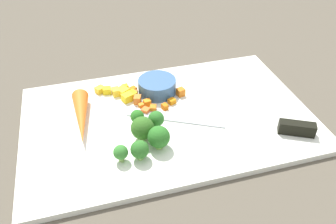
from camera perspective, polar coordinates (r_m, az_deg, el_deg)
The scene contains 29 objects.
ground_plane at distance 0.68m, azimuth -0.00°, elevation -1.45°, with size 4.00×4.00×0.00m, color brown.
cutting_board at distance 0.68m, azimuth -0.00°, elevation -1.06°, with size 0.56×0.35×0.01m, color white.
prep_bowl at distance 0.73m, azimuth -1.73°, elevation 4.32°, with size 0.08×0.08×0.03m, color #385D8A.
chef_knife at distance 0.66m, azimuth 14.22°, elevation -2.02°, with size 0.32×0.18×0.02m.
whole_carrot at distance 0.66m, azimuth -14.16°, elevation -0.86°, with size 0.03×0.03×0.14m, color orange.
carrot_dice_0 at distance 0.73m, azimuth -5.58°, elevation 3.09°, with size 0.01×0.01×0.01m, color orange.
carrot_dice_1 at distance 0.69m, azimuth -4.44°, elevation 1.03°, with size 0.01×0.01×0.01m, color orange.
carrot_dice_2 at distance 0.74m, azimuth -5.81°, elevation 3.71°, with size 0.01×0.01×0.01m, color orange.
carrot_dice_3 at distance 0.72m, azimuth -5.87°, elevation 2.57°, with size 0.01×0.01×0.01m, color orange.
carrot_dice_4 at distance 0.69m, azimuth -0.21°, elevation 0.93°, with size 0.01×0.01×0.01m, color orange.
carrot_dice_5 at distance 0.71m, azimuth -5.07°, elevation 2.07°, with size 0.01×0.02×0.02m, color orange.
carrot_dice_6 at distance 0.73m, azimuth 2.10°, elevation 3.30°, with size 0.02×0.01×0.02m, color orange.
carrot_dice_7 at distance 0.68m, azimuth -3.72°, elevation 0.25°, with size 0.01×0.01×0.01m, color orange.
carrot_dice_8 at distance 0.70m, azimuth -3.47°, elevation 1.53°, with size 0.01×0.01×0.01m, color orange.
carrot_dice_9 at distance 0.70m, azimuth 0.64°, elevation 1.79°, with size 0.01×0.01×0.01m, color orange.
carrot_dice_10 at distance 0.69m, azimuth -2.48°, elevation 0.63°, with size 0.01×0.01×0.01m, color orange.
pepper_dice_0 at distance 0.73m, azimuth -7.49°, elevation 3.35°, with size 0.02×0.02×0.02m, color yellow.
pepper_dice_1 at distance 0.73m, azimuth -8.62°, elevation 3.32°, with size 0.01×0.02×0.02m, color yellow.
pepper_dice_2 at distance 0.75m, azimuth -11.20°, elevation 3.65°, with size 0.02×0.02×0.01m, color yellow.
pepper_dice_3 at distance 0.75m, azimuth -7.10°, elevation 4.04°, with size 0.01×0.01×0.01m, color yellow.
pepper_dice_4 at distance 0.72m, azimuth -6.73°, elevation 2.42°, with size 0.02×0.02×0.02m, color yellow.
pepper_dice_5 at distance 0.72m, azimuth -5.90°, elevation 2.85°, with size 0.01×0.02×0.02m, color yellow.
pepper_dice_6 at distance 0.74m, azimuth -10.07°, elevation 3.54°, with size 0.02×0.02×0.01m, color yellow.
broccoli_floret_0 at distance 0.63m, azimuth -1.97°, elevation -1.19°, with size 0.03×0.03×0.04m.
broccoli_floret_1 at distance 0.61m, azimuth -4.24°, elevation -2.72°, with size 0.04×0.04×0.05m.
broccoli_floret_2 at distance 0.58m, azimuth -4.69°, elevation -6.25°, with size 0.03×0.03×0.04m.
broccoli_floret_3 at distance 0.59m, azimuth -1.54°, elevation -4.20°, with size 0.04×0.04×0.04m.
broccoli_floret_4 at distance 0.58m, azimuth -7.83°, elevation -6.68°, with size 0.03×0.03×0.03m.
broccoli_floret_5 at distance 0.64m, azimuth -5.10°, elevation -0.81°, with size 0.03×0.03×0.03m.
Camera 1 is at (0.14, 0.50, 0.44)m, focal length 36.84 mm.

